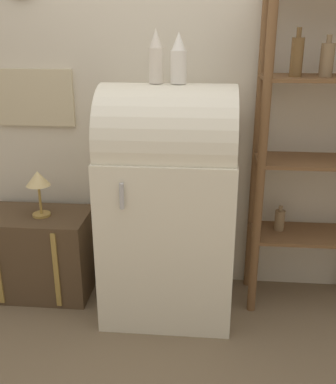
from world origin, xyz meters
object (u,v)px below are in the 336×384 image
refrigerator (168,200)px  vase_left (156,58)px  desk_lamp (38,182)px  vase_center (179,60)px  suitcase_trunk (39,253)px

refrigerator → vase_left: bearing=-176.7°
vase_left → desk_lamp: bearing=174.7°
refrigerator → desk_lamp: (-0.80, 0.06, 0.06)m
vase_left → vase_center: vase_left is taller
vase_center → suitcase_trunk: bearing=174.6°
vase_center → desk_lamp: vase_center is taller
desk_lamp → suitcase_trunk: bearing=165.5°
suitcase_trunk → vase_center: 1.52m
vase_center → desk_lamp: size_ratio=0.89×
suitcase_trunk → desk_lamp: (0.05, -0.01, 0.49)m
vase_left → vase_center: size_ratio=1.08×
vase_center → refrigerator: bearing=171.7°
refrigerator → vase_center: (0.05, -0.01, 0.79)m
refrigerator → vase_left: (-0.06, -0.00, 0.80)m
refrigerator → desk_lamp: 0.80m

